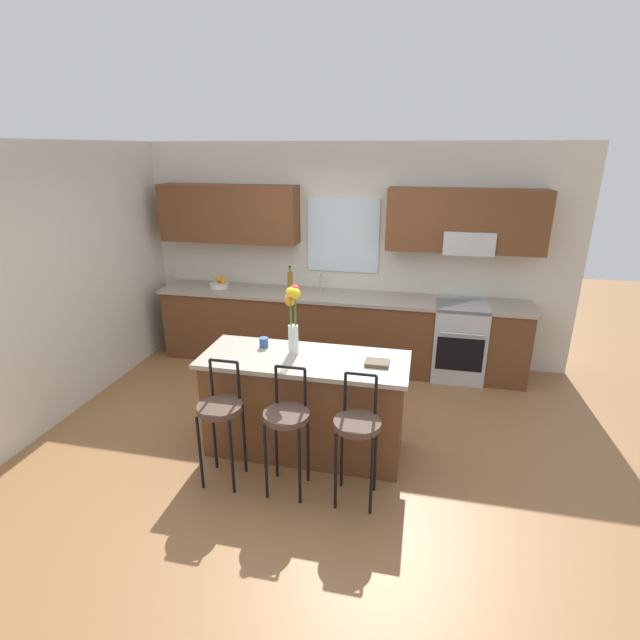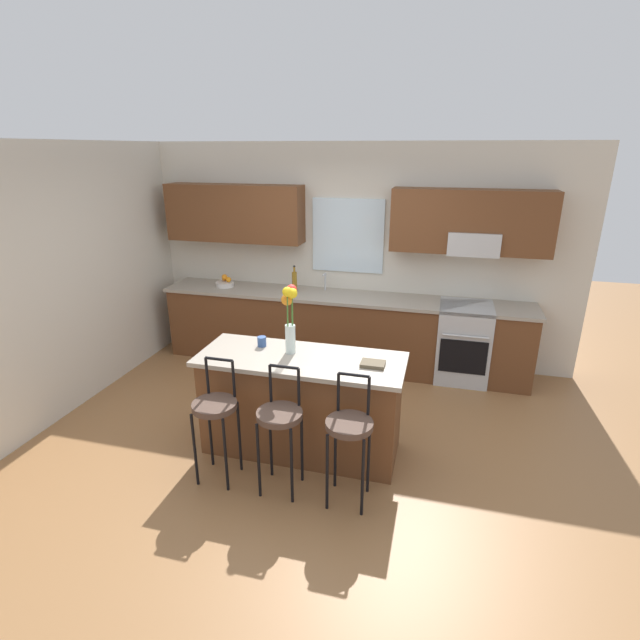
# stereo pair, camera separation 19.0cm
# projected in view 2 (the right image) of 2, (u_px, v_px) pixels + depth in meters

# --- Properties ---
(ground_plane) EXTENTS (14.00, 14.00, 0.00)m
(ground_plane) POSITION_uv_depth(u_px,v_px,m) (303.00, 435.00, 4.64)
(ground_plane) COLOR olive
(wall_left) EXTENTS (0.12, 4.60, 2.70)m
(wall_left) POSITION_uv_depth(u_px,v_px,m) (78.00, 276.00, 5.07)
(wall_left) COLOR beige
(wall_left) RESTS_ON ground
(back_wall_assembly) EXTENTS (5.60, 0.50, 2.70)m
(back_wall_assembly) POSITION_uv_depth(u_px,v_px,m) (350.00, 243.00, 5.92)
(back_wall_assembly) COLOR beige
(back_wall_assembly) RESTS_ON ground
(counter_run) EXTENTS (4.56, 0.64, 0.92)m
(counter_run) POSITION_uv_depth(u_px,v_px,m) (341.00, 330.00, 6.03)
(counter_run) COLOR brown
(counter_run) RESTS_ON ground
(sink_faucet) EXTENTS (0.02, 0.13, 0.23)m
(sink_faucet) POSITION_uv_depth(u_px,v_px,m) (325.00, 280.00, 6.02)
(sink_faucet) COLOR #B7BABC
(sink_faucet) RESTS_ON counter_run
(oven_range) EXTENTS (0.60, 0.64, 0.92)m
(oven_range) POSITION_uv_depth(u_px,v_px,m) (463.00, 342.00, 5.65)
(oven_range) COLOR #B7BABC
(oven_range) RESTS_ON ground
(kitchen_island) EXTENTS (1.80, 0.71, 0.92)m
(kitchen_island) POSITION_uv_depth(u_px,v_px,m) (301.00, 404.00, 4.29)
(kitchen_island) COLOR brown
(kitchen_island) RESTS_ON ground
(bar_stool_near) EXTENTS (0.36, 0.36, 1.04)m
(bar_stool_near) POSITION_uv_depth(u_px,v_px,m) (215.00, 410.00, 3.85)
(bar_stool_near) COLOR black
(bar_stool_near) RESTS_ON ground
(bar_stool_middle) EXTENTS (0.36, 0.36, 1.04)m
(bar_stool_middle) POSITION_uv_depth(u_px,v_px,m) (280.00, 420.00, 3.72)
(bar_stool_middle) COLOR black
(bar_stool_middle) RESTS_ON ground
(bar_stool_far) EXTENTS (0.36, 0.36, 1.04)m
(bar_stool_far) POSITION_uv_depth(u_px,v_px,m) (349.00, 430.00, 3.59)
(bar_stool_far) COLOR black
(bar_stool_far) RESTS_ON ground
(flower_vase) EXTENTS (0.15, 0.16, 0.61)m
(flower_vase) POSITION_uv_depth(u_px,v_px,m) (290.00, 313.00, 4.10)
(flower_vase) COLOR silver
(flower_vase) RESTS_ON kitchen_island
(mug_ceramic) EXTENTS (0.08, 0.08, 0.09)m
(mug_ceramic) POSITION_uv_depth(u_px,v_px,m) (262.00, 341.00, 4.35)
(mug_ceramic) COLOR #33518C
(mug_ceramic) RESTS_ON kitchen_island
(cookbook) EXTENTS (0.20, 0.15, 0.03)m
(cookbook) POSITION_uv_depth(u_px,v_px,m) (373.00, 364.00, 3.97)
(cookbook) COLOR brown
(cookbook) RESTS_ON kitchen_island
(fruit_bowl_oranges) EXTENTS (0.24, 0.24, 0.16)m
(fruit_bowl_oranges) POSITION_uv_depth(u_px,v_px,m) (225.00, 283.00, 6.23)
(fruit_bowl_oranges) COLOR silver
(fruit_bowl_oranges) RESTS_ON counter_run
(bottle_olive_oil) EXTENTS (0.06, 0.06, 0.33)m
(bottle_olive_oil) POSITION_uv_depth(u_px,v_px,m) (294.00, 281.00, 5.97)
(bottle_olive_oil) COLOR olive
(bottle_olive_oil) RESTS_ON counter_run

